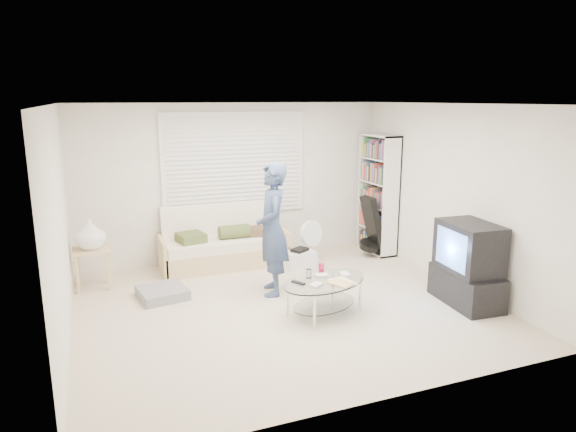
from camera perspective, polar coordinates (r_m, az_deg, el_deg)
name	(u,v)px	position (r m, az deg, el deg)	size (l,w,h in m)	color
ground	(284,306)	(6.59, -0.44, -9.96)	(5.00, 5.00, 0.00)	#B5A58D
room_shell	(271,173)	(6.59, -1.95, 4.78)	(5.02, 4.52, 2.51)	white
window_blinds	(235,164)	(8.23, -5.93, 5.80)	(2.32, 0.08, 1.62)	silver
futon_sofa	(224,246)	(8.09, -7.15, -3.31)	(1.96, 0.79, 0.96)	tan
grey_floor_pillow	(163,293)	(7.02, -13.77, -8.28)	(0.58, 0.58, 0.13)	gray
side_table	(91,237)	(7.44, -21.09, -2.18)	(0.50, 0.40, 0.99)	tan
bookshelf	(378,194)	(8.74, 9.95, 2.40)	(0.31, 0.84, 1.99)	white
guitar_case	(372,230)	(8.56, 9.36, -1.58)	(0.39, 0.37, 0.99)	black
floor_fan	(311,238)	(8.15, 2.58, -2.44)	(0.43, 0.28, 0.69)	white
storage_bin	(300,259)	(7.94, 1.31, -4.81)	(0.48, 0.35, 0.32)	white
tv_unit	(468,265)	(6.88, 19.36, -5.16)	(0.60, 1.01, 1.06)	black
coffee_table	(325,287)	(6.26, 4.10, -7.82)	(1.35, 1.10, 0.55)	silver
standing_person	(272,229)	(6.75, -1.75, -1.49)	(0.64, 0.42, 1.77)	#324667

